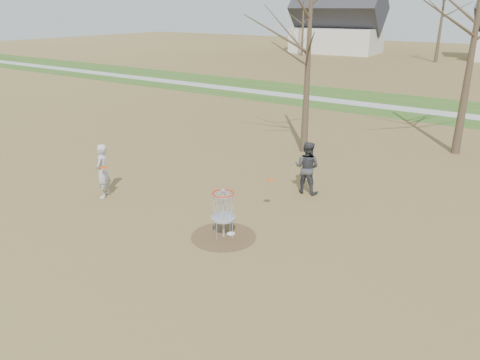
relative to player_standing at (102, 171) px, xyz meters
name	(u,v)px	position (x,y,z in m)	size (l,w,h in m)	color
ground	(224,237)	(4.98, -0.06, -0.90)	(160.00, 160.00, 0.00)	brown
green_band	(427,108)	(4.98, 20.94, -0.89)	(160.00, 8.00, 0.01)	#2D5119
footpath	(422,111)	(4.98, 19.94, -0.88)	(160.00, 1.50, 0.01)	#9E9E99
dirt_circle	(224,236)	(4.98, -0.06, -0.89)	(1.80, 1.80, 0.01)	#47331E
player_standing	(102,171)	(0.00, 0.00, 0.00)	(0.66, 0.43, 1.80)	#B7B7B7
player_throwing	(307,167)	(5.31, 4.17, -0.01)	(0.87, 0.68, 1.79)	#36373C
disc_grounded	(231,234)	(5.06, 0.18, -0.88)	(0.22, 0.22, 0.02)	white
discs_in_play	(188,174)	(2.91, 0.89, 0.24)	(5.18, 2.31, 0.04)	#EE4D0C
disc_golf_basket	(223,206)	(4.98, -0.06, 0.02)	(0.64, 0.64, 1.35)	#9EA3AD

